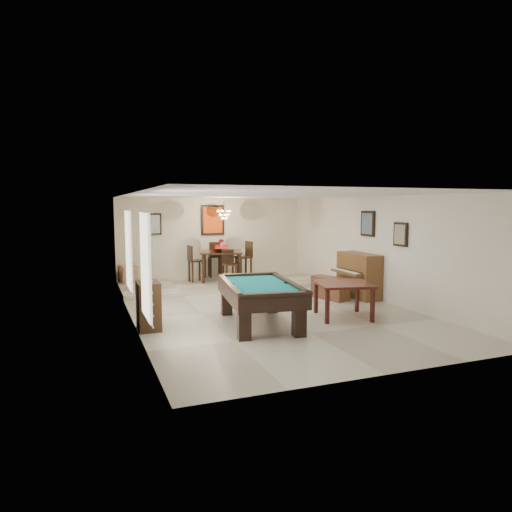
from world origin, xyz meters
TOP-DOWN VIEW (x-y plane):
  - ground_plane at (0.00, 0.00)m, footprint 6.00×9.00m
  - wall_back at (0.00, 4.50)m, footprint 6.00×0.04m
  - wall_front at (0.00, -4.50)m, footprint 6.00×0.04m
  - wall_left at (-3.00, 0.00)m, footprint 0.04×9.00m
  - wall_right at (3.00, 0.00)m, footprint 0.04×9.00m
  - ceiling at (0.00, 0.00)m, footprint 6.00×9.00m
  - dining_step at (0.00, 3.25)m, footprint 6.00×2.50m
  - window_left_front at (-2.97, -2.20)m, footprint 0.06×1.00m
  - window_left_rear at (-2.97, 0.60)m, footprint 0.06×1.00m
  - pool_table at (-0.66, -1.32)m, footprint 1.65×2.60m
  - square_table at (1.20, -1.42)m, footprint 1.31×1.31m
  - upright_piano at (2.60, 0.31)m, footprint 0.77×1.37m
  - piano_bench at (1.93, 0.37)m, footprint 0.65×1.08m
  - apothecary_chest at (-2.77, -0.91)m, footprint 0.41×0.62m
  - dining_table at (-0.01, 3.47)m, footprint 1.51×1.51m
  - flower_vase at (-0.01, 3.47)m, footprint 0.16×0.16m
  - dining_chair_south at (0.02, 2.77)m, footprint 0.37×0.37m
  - dining_chair_north at (-0.02, 4.19)m, footprint 0.45×0.45m
  - dining_chair_west at (-0.80, 3.45)m, footprint 0.43×0.43m
  - dining_chair_east at (0.69, 3.48)m, footprint 0.48×0.48m
  - corner_bench at (-2.69, 4.06)m, footprint 0.55×0.63m
  - chandelier at (0.00, 3.20)m, footprint 0.44×0.44m
  - back_painting at (0.00, 4.46)m, footprint 0.75×0.06m
  - back_mirror at (-1.90, 4.46)m, footprint 0.55×0.06m
  - right_picture_upper at (2.96, 0.30)m, footprint 0.06×0.55m
  - right_picture_lower at (2.96, -1.00)m, footprint 0.06×0.45m

SIDE VIEW (x-z plane):
  - ground_plane at x=0.00m, z-range -0.02..0.00m
  - dining_step at x=0.00m, z-range 0.00..0.12m
  - piano_bench at x=1.93m, z-range 0.00..0.56m
  - corner_bench at x=-2.69m, z-range 0.12..0.62m
  - square_table at x=1.20m, z-range 0.00..0.74m
  - pool_table at x=-0.66m, z-range 0.00..0.81m
  - apothecary_chest at x=-2.77m, z-range 0.00..0.92m
  - upright_piano at x=2.60m, z-range 0.00..1.14m
  - dining_chair_south at x=0.02m, z-range 0.12..1.09m
  - dining_table at x=-0.01m, z-range 0.12..1.12m
  - dining_chair_west at x=-0.80m, z-range 0.12..1.20m
  - dining_chair_north at x=-0.02m, z-range 0.12..1.24m
  - dining_chair_east at x=0.69m, z-range 0.12..1.27m
  - flower_vase at x=-0.01m, z-range 1.12..1.38m
  - wall_back at x=0.00m, z-range 0.00..2.60m
  - wall_front at x=0.00m, z-range 0.00..2.60m
  - wall_left at x=-3.00m, z-range 0.00..2.60m
  - wall_right at x=3.00m, z-range 0.00..2.60m
  - window_left_front at x=-2.97m, z-range 0.55..2.25m
  - window_left_rear at x=-2.97m, z-range 0.55..2.25m
  - right_picture_lower at x=2.96m, z-range 1.42..1.98m
  - back_mirror at x=-1.90m, z-range 1.48..2.12m
  - back_painting at x=0.00m, z-range 1.42..2.38m
  - right_picture_upper at x=2.96m, z-range 1.57..2.23m
  - chandelier at x=0.00m, z-range 1.90..2.50m
  - ceiling at x=0.00m, z-range 2.58..2.62m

